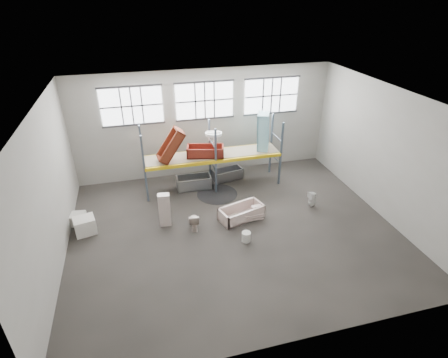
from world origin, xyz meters
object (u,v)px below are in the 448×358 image
object	(u,v)px
cistern_tall	(165,210)
blue_tub_upright	(263,132)
rust_tub_flat	(205,151)
carton_near	(85,226)
toilet_beige	(194,221)
toilet_white	(312,199)
steel_tub_left	(194,182)
steel_tub_right	(227,174)
bucket	(246,237)
bathtub_beige	(241,213)

from	to	relation	value
cistern_tall	blue_tub_upright	size ratio (longest dim) A/B	0.79
rust_tub_flat	carton_near	distance (m)	5.72
toilet_beige	cistern_tall	size ratio (longest dim) A/B	0.50
rust_tub_flat	carton_near	world-z (taller)	rust_tub_flat
toilet_white	steel_tub_left	world-z (taller)	toilet_white
blue_tub_upright	carton_near	world-z (taller)	blue_tub_upright
steel_tub_right	bucket	xyz separation A→B (m)	(-0.57, -4.71, -0.07)
cistern_tall	blue_tub_upright	bearing A→B (deg)	33.79
cistern_tall	blue_tub_upright	distance (m)	5.68
cistern_tall	steel_tub_left	size ratio (longest dim) A/B	0.87
toilet_beige	rust_tub_flat	xyz separation A→B (m)	(1.10, 2.92, 1.48)
rust_tub_flat	bathtub_beige	bearing A→B (deg)	-73.02
bathtub_beige	carton_near	bearing A→B (deg)	158.13
cistern_tall	blue_tub_upright	world-z (taller)	blue_tub_upright
toilet_beige	steel_tub_left	bearing A→B (deg)	-92.30
toilet_beige	cistern_tall	xyz separation A→B (m)	(-1.02, 0.50, 0.34)
bathtub_beige	cistern_tall	bearing A→B (deg)	157.37
steel_tub_left	steel_tub_right	size ratio (longest dim) A/B	1.12
blue_tub_upright	bucket	size ratio (longest dim) A/B	4.54
blue_tub_upright	steel_tub_right	bearing A→B (deg)	164.15
toilet_beige	bucket	bearing A→B (deg)	151.39
bathtub_beige	toilet_beige	world-z (taller)	toilet_beige
cistern_tall	carton_near	size ratio (longest dim) A/B	1.82
toilet_beige	toilet_white	bearing A→B (deg)	-169.08
cistern_tall	bucket	bearing A→B (deg)	-27.00
steel_tub_left	blue_tub_upright	size ratio (longest dim) A/B	0.91
steel_tub_left	rust_tub_flat	size ratio (longest dim) A/B	0.98
toilet_white	rust_tub_flat	size ratio (longest dim) A/B	0.43
steel_tub_left	bucket	world-z (taller)	steel_tub_left
toilet_white	carton_near	world-z (taller)	toilet_white
steel_tub_left	rust_tub_flat	xyz separation A→B (m)	(0.55, -0.11, 1.54)
cistern_tall	toilet_white	xyz separation A→B (m)	(6.06, -0.24, -0.34)
toilet_beige	toilet_white	size ratio (longest dim) A/B	1.00
toilet_beige	toilet_white	xyz separation A→B (m)	(5.04, 0.26, 0.00)
toilet_white	bathtub_beige	bearing A→B (deg)	-101.87
steel_tub_right	bucket	distance (m)	4.75
toilet_white	rust_tub_flat	distance (m)	4.98
cistern_tall	bucket	size ratio (longest dim) A/B	3.59
toilet_white	blue_tub_upright	bearing A→B (deg)	-168.84
toilet_beige	carton_near	distance (m)	4.04
bucket	carton_near	distance (m)	5.99
steel_tub_left	toilet_beige	bearing A→B (deg)	-100.25
blue_tub_upright	bucket	bearing A→B (deg)	-116.06
bucket	carton_near	size ratio (longest dim) A/B	0.51
steel_tub_right	carton_near	world-z (taller)	carton_near
steel_tub_left	carton_near	size ratio (longest dim) A/B	2.09
bathtub_beige	toilet_white	bearing A→B (deg)	-14.88
bucket	toilet_white	bearing A→B (deg)	24.14
steel_tub_right	carton_near	bearing A→B (deg)	-156.35
toilet_beige	steel_tub_left	world-z (taller)	toilet_beige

